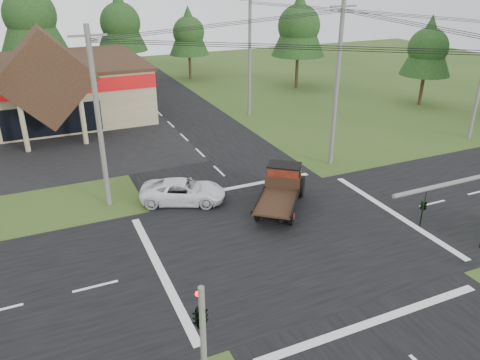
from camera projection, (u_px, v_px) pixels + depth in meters
ground at (289, 239)px, 24.78m from camera, size 120.00×120.00×0.00m
road_ns at (289, 239)px, 24.77m from camera, size 12.00×120.00×0.02m
road_ew at (289, 239)px, 24.77m from camera, size 120.00×12.00×0.02m
parking_apron at (3, 158)px, 35.35m from camera, size 28.00×14.00×0.02m
traffic_signal_corner at (200, 307)px, 14.44m from camera, size 0.53×2.48×4.40m
utility_pole_nw at (98, 119)px, 26.23m from camera, size 2.00×0.30×10.50m
utility_pole_ne at (337, 84)px, 32.00m from camera, size 2.00×0.30×11.50m
utility_pole_n at (250, 55)px, 43.70m from camera, size 2.00×0.30×11.20m
tree_row_c at (29, 12)px, 51.57m from camera, size 7.28×7.28×13.13m
tree_row_d at (120, 21)px, 56.68m from camera, size 6.16×6.16×11.11m
tree_row_e at (189, 31)px, 58.55m from camera, size 5.04×5.04×9.09m
tree_side_ne at (299, 24)px, 53.41m from camera, size 6.16×6.16×11.11m
tree_side_e_near at (428, 46)px, 46.97m from camera, size 5.04×5.04×9.09m
antique_flatbed_truck at (280, 190)px, 27.45m from camera, size 5.36×5.91×2.43m
white_pickup at (183, 191)px, 28.48m from camera, size 5.63×4.24×1.42m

